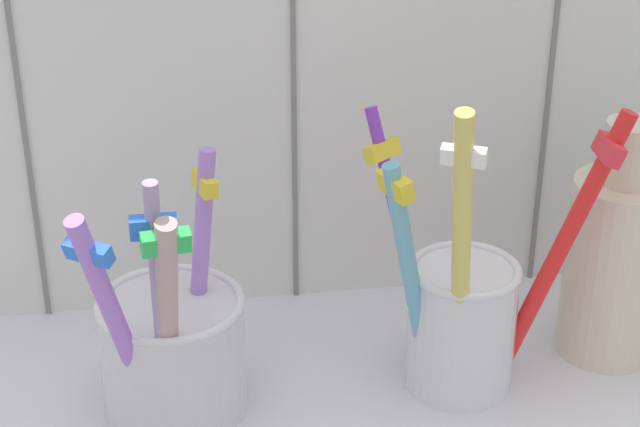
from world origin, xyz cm
name	(u,v)px	position (x,y,z in cm)	size (l,w,h in cm)	color
counter_slab	(320,407)	(0.00, 0.00, 1.00)	(64.00, 22.00, 2.00)	silver
toothbrush_cup_left	(172,348)	(-8.11, -0.37, 6.12)	(8.73, 10.07, 15.78)	silver
toothbrush_cup_right	(463,312)	(8.05, -0.23, 6.86)	(13.73, 11.35, 18.83)	silver
ceramic_vase	(616,259)	(17.78, 2.14, 8.17)	(5.92, 5.92, 14.70)	beige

